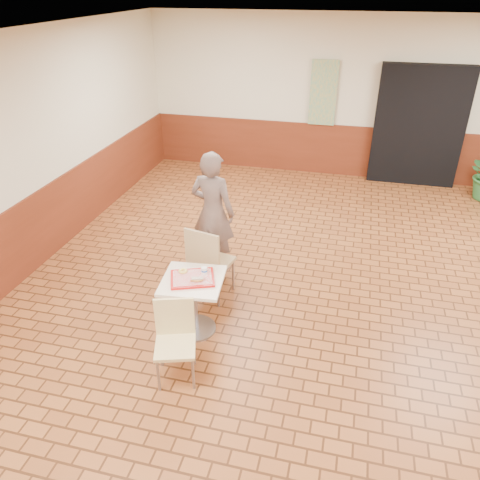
% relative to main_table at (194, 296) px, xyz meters
% --- Properties ---
extents(room_shell, '(8.01, 10.01, 3.01)m').
position_rel_main_table_xyz_m(room_shell, '(1.43, 0.31, 1.04)').
color(room_shell, brown).
rests_on(room_shell, ground).
extents(wainscot_band, '(8.00, 10.00, 1.00)m').
position_rel_main_table_xyz_m(wainscot_band, '(1.43, 0.31, 0.04)').
color(wainscot_band, '#5B2311').
rests_on(wainscot_band, ground).
extents(corridor_doorway, '(1.60, 0.22, 2.20)m').
position_rel_main_table_xyz_m(corridor_doorway, '(2.63, 5.19, 0.64)').
color(corridor_doorway, black).
rests_on(corridor_doorway, ground).
extents(promo_poster, '(0.50, 0.03, 1.20)m').
position_rel_main_table_xyz_m(promo_poster, '(0.83, 5.25, 1.14)').
color(promo_poster, gray).
rests_on(promo_poster, wainscot_band).
extents(main_table, '(0.65, 0.65, 0.68)m').
position_rel_main_table_xyz_m(main_table, '(0.00, 0.00, 0.00)').
color(main_table, beige).
rests_on(main_table, ground).
extents(chair_main_front, '(0.49, 0.49, 0.84)m').
position_rel_main_table_xyz_m(chair_main_front, '(0.04, -0.67, 0.01)').
color(chair_main_front, '#E0C986').
rests_on(chair_main_front, ground).
extents(chair_main_back, '(0.54, 0.54, 0.98)m').
position_rel_main_table_xyz_m(chair_main_back, '(-0.03, 0.63, 0.09)').
color(chair_main_back, tan).
rests_on(chair_main_back, ground).
extents(customer, '(0.66, 0.49, 1.66)m').
position_rel_main_table_xyz_m(customer, '(-0.17, 1.33, 0.37)').
color(customer, '#6B5853').
rests_on(customer, ground).
extents(serving_tray, '(0.46, 0.36, 0.03)m').
position_rel_main_table_xyz_m(serving_tray, '(0.00, 0.00, 0.24)').
color(serving_tray, '#B60F0D').
rests_on(serving_tray, main_table).
extents(ring_donut, '(0.12, 0.12, 0.03)m').
position_rel_main_table_xyz_m(ring_donut, '(-0.13, 0.07, 0.27)').
color(ring_donut, '#F3D458').
rests_on(ring_donut, serving_tray).
extents(long_john_donut, '(0.15, 0.11, 0.04)m').
position_rel_main_table_xyz_m(long_john_donut, '(0.07, -0.06, 0.27)').
color(long_john_donut, '#DD8E40').
rests_on(long_john_donut, serving_tray).
extents(paper_cup, '(0.07, 0.07, 0.08)m').
position_rel_main_table_xyz_m(paper_cup, '(0.11, 0.09, 0.29)').
color(paper_cup, white).
rests_on(paper_cup, serving_tray).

